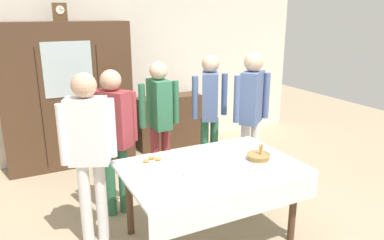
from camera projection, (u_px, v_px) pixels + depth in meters
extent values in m
plane|color=tan|center=(200.00, 226.00, 3.92)|extent=(12.00, 12.00, 0.00)
cube|color=silver|center=(122.00, 67.00, 5.80)|extent=(6.40, 0.10, 2.70)
cylinder|color=#4C3321|center=(293.00, 206.00, 3.59)|extent=(0.07, 0.07, 0.75)
cylinder|color=#4C3321|center=(129.00, 200.00, 3.69)|extent=(0.07, 0.07, 0.75)
cylinder|color=#4C3321|center=(245.00, 174.00, 4.29)|extent=(0.07, 0.07, 0.75)
cube|color=silver|center=(211.00, 167.00, 3.53)|extent=(1.68, 1.10, 0.03)
cube|color=silver|center=(243.00, 206.00, 3.09)|extent=(1.68, 0.01, 0.24)
cube|color=#4C3321|center=(68.00, 96.00, 5.25)|extent=(1.78, 0.45, 2.07)
cube|color=silver|center=(68.00, 69.00, 4.94)|extent=(0.64, 0.01, 0.74)
cube|color=black|center=(41.00, 110.00, 4.92)|extent=(0.01, 0.01, 1.65)
cube|color=black|center=(100.00, 104.00, 5.26)|extent=(0.01, 0.01, 1.65)
cube|color=brown|center=(60.00, 12.00, 4.92)|extent=(0.18, 0.10, 0.24)
cylinder|color=white|center=(60.00, 10.00, 4.87)|extent=(0.11, 0.01, 0.11)
cube|color=black|center=(60.00, 9.00, 4.86)|extent=(0.00, 0.00, 0.04)
cube|color=black|center=(62.00, 10.00, 4.87)|extent=(0.05, 0.00, 0.00)
cube|color=#4C3321|center=(169.00, 121.00, 6.14)|extent=(1.07, 0.35, 0.86)
cube|color=#2D5184|center=(168.00, 95.00, 6.02)|extent=(0.15, 0.20, 0.03)
cube|color=#B29333|center=(168.00, 93.00, 6.01)|extent=(0.14, 0.17, 0.02)
cube|color=#99332D|center=(168.00, 92.00, 6.00)|extent=(0.15, 0.22, 0.03)
cylinder|color=white|center=(241.00, 148.00, 3.95)|extent=(0.13, 0.13, 0.01)
cylinder|color=white|center=(242.00, 146.00, 3.94)|extent=(0.08, 0.08, 0.05)
torus|color=white|center=(244.00, 145.00, 3.96)|extent=(0.04, 0.01, 0.04)
cylinder|color=#47230F|center=(242.00, 144.00, 3.94)|extent=(0.06, 0.06, 0.01)
cylinder|color=silver|center=(189.00, 177.00, 3.28)|extent=(0.13, 0.13, 0.01)
cylinder|color=silver|center=(189.00, 173.00, 3.27)|extent=(0.08, 0.08, 0.05)
torus|color=silver|center=(192.00, 172.00, 3.29)|extent=(0.04, 0.01, 0.04)
cylinder|color=#47230F|center=(189.00, 171.00, 3.26)|extent=(0.06, 0.06, 0.01)
cylinder|color=white|center=(198.00, 164.00, 3.55)|extent=(0.13, 0.13, 0.01)
cylinder|color=white|center=(198.00, 161.00, 3.54)|extent=(0.08, 0.08, 0.05)
torus|color=white|center=(202.00, 160.00, 3.56)|extent=(0.04, 0.01, 0.04)
cylinder|color=white|center=(253.00, 172.00, 3.38)|extent=(0.13, 0.13, 0.01)
cylinder|color=white|center=(253.00, 169.00, 3.37)|extent=(0.08, 0.08, 0.05)
torus|color=white|center=(257.00, 167.00, 3.39)|extent=(0.04, 0.01, 0.04)
cylinder|color=#47230F|center=(253.00, 166.00, 3.36)|extent=(0.06, 0.06, 0.01)
cylinder|color=silver|center=(180.00, 167.00, 3.47)|extent=(0.13, 0.13, 0.01)
cylinder|color=silver|center=(180.00, 164.00, 3.46)|extent=(0.08, 0.08, 0.05)
torus|color=silver|center=(183.00, 163.00, 3.48)|extent=(0.04, 0.01, 0.04)
cylinder|color=#9E7542|center=(258.00, 157.00, 3.67)|extent=(0.22, 0.22, 0.05)
torus|color=#9E7542|center=(259.00, 155.00, 3.66)|extent=(0.24, 0.24, 0.02)
cylinder|color=tan|center=(262.00, 150.00, 3.64)|extent=(0.04, 0.03, 0.12)
cylinder|color=tan|center=(261.00, 149.00, 3.66)|extent=(0.03, 0.03, 0.12)
cylinder|color=tan|center=(260.00, 149.00, 3.67)|extent=(0.03, 0.03, 0.12)
cylinder|color=white|center=(152.00, 162.00, 3.59)|extent=(0.28, 0.28, 0.01)
ellipsoid|color=#BC7F3D|center=(158.00, 159.00, 3.60)|extent=(0.07, 0.05, 0.04)
ellipsoid|color=#BC7F3D|center=(152.00, 158.00, 3.64)|extent=(0.07, 0.05, 0.04)
ellipsoid|color=#BC7F3D|center=(146.00, 161.00, 3.56)|extent=(0.07, 0.05, 0.04)
cube|color=silver|center=(226.00, 154.00, 3.81)|extent=(0.10, 0.01, 0.00)
ellipsoid|color=silver|center=(231.00, 153.00, 3.83)|extent=(0.03, 0.02, 0.01)
cube|color=silver|center=(185.00, 154.00, 3.79)|extent=(0.10, 0.01, 0.00)
ellipsoid|color=silver|center=(190.00, 153.00, 3.82)|extent=(0.03, 0.02, 0.01)
cylinder|color=#33704C|center=(110.00, 181.00, 4.04)|extent=(0.11, 0.11, 0.81)
cylinder|color=#33704C|center=(124.00, 179.00, 4.10)|extent=(0.11, 0.11, 0.81)
cube|color=#933338|center=(113.00, 119.00, 3.87)|extent=(0.38, 0.41, 0.61)
sphere|color=tan|center=(111.00, 80.00, 3.75)|extent=(0.22, 0.22, 0.22)
cylinder|color=#933338|center=(92.00, 122.00, 3.78)|extent=(0.08, 0.08, 0.54)
cylinder|color=#933338|center=(133.00, 116.00, 3.97)|extent=(0.08, 0.08, 0.54)
cylinder|color=silver|center=(244.00, 155.00, 4.71)|extent=(0.11, 0.11, 0.86)
cylinder|color=silver|center=(254.00, 153.00, 4.78)|extent=(0.11, 0.11, 0.86)
cube|color=slate|center=(252.00, 97.00, 4.53)|extent=(0.41, 0.38, 0.64)
sphere|color=#DBB293|center=(254.00, 62.00, 4.41)|extent=(0.23, 0.23, 0.23)
cylinder|color=slate|center=(237.00, 99.00, 4.44)|extent=(0.08, 0.08, 0.58)
cylinder|color=slate|center=(266.00, 96.00, 4.63)|extent=(0.08, 0.08, 0.58)
cylinder|color=#933338|center=(155.00, 158.00, 4.67)|extent=(0.11, 0.11, 0.80)
cylinder|color=#933338|center=(166.00, 156.00, 4.74)|extent=(0.11, 0.11, 0.80)
cube|color=#33704C|center=(159.00, 104.00, 4.51)|extent=(0.20, 0.36, 0.60)
sphere|color=#DBB293|center=(158.00, 71.00, 4.39)|extent=(0.22, 0.22, 0.22)
cylinder|color=#33704C|center=(142.00, 106.00, 4.41)|extent=(0.08, 0.08, 0.54)
cylinder|color=#33704C|center=(176.00, 102.00, 4.60)|extent=(0.08, 0.08, 0.54)
cylinder|color=silver|center=(86.00, 205.00, 3.52)|extent=(0.11, 0.11, 0.83)
cylinder|color=silver|center=(101.00, 201.00, 3.58)|extent=(0.11, 0.11, 0.83)
cube|color=silver|center=(88.00, 131.00, 3.35)|extent=(0.41, 0.32, 0.63)
sphere|color=tan|center=(84.00, 85.00, 3.22)|extent=(0.23, 0.23, 0.23)
cylinder|color=silver|center=(62.00, 135.00, 3.25)|extent=(0.08, 0.08, 0.56)
cylinder|color=silver|center=(111.00, 128.00, 3.44)|extent=(0.08, 0.08, 0.56)
cylinder|color=#33704C|center=(204.00, 149.00, 4.98)|extent=(0.11, 0.11, 0.83)
cylinder|color=#33704C|center=(214.00, 147.00, 5.04)|extent=(0.11, 0.11, 0.83)
cube|color=slate|center=(210.00, 96.00, 4.80)|extent=(0.35, 0.41, 0.62)
sphere|color=#DBB293|center=(210.00, 64.00, 4.68)|extent=(0.22, 0.22, 0.22)
cylinder|color=slate|center=(195.00, 98.00, 4.71)|extent=(0.08, 0.08, 0.56)
cylinder|color=slate|center=(224.00, 94.00, 4.90)|extent=(0.08, 0.08, 0.56)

